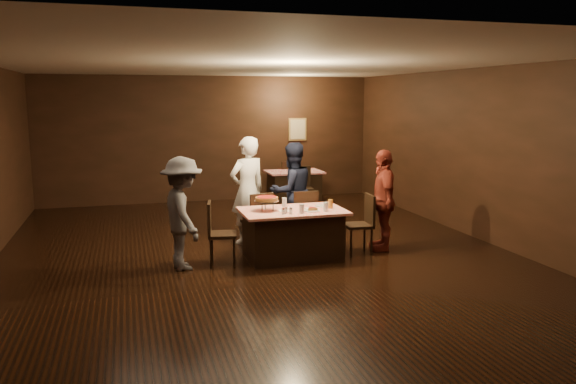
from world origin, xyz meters
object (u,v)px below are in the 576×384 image
object	(u,v)px
glass_amber	(330,204)
back_table	(294,187)
chair_far_left	(257,220)
diner_white_jacket	(248,190)
glass_back	(284,202)
plate_empty	(323,206)
chair_back_near	(303,188)
diner_navy_hoodie	(292,191)
glass_front_right	(326,207)
chair_end_left	(222,233)
diner_red_shirt	(383,200)
chair_far_right	(303,217)
pizza_stand	(267,199)
chair_end_right	(358,224)
diner_grey_knit	(183,213)
main_table	(293,234)
chair_back_far	(287,180)
glass_front_left	(302,209)

from	to	relation	value
glass_amber	back_table	bearing A→B (deg)	80.35
chair_far_left	diner_white_jacket	world-z (taller)	diner_white_jacket
back_table	glass_back	bearing A→B (deg)	-108.79
plate_empty	chair_back_near	bearing A→B (deg)	77.26
diner_navy_hoodie	glass_front_right	distance (m)	1.40
chair_end_left	diner_red_shirt	xyz separation A→B (m)	(2.67, 0.09, 0.35)
chair_far_right	diner_red_shirt	distance (m)	1.39
pizza_stand	chair_end_right	bearing A→B (deg)	-1.91
chair_far_right	glass_back	world-z (taller)	chair_far_right
diner_white_jacket	diner_grey_knit	bearing A→B (deg)	24.14
diner_white_jacket	chair_end_left	bearing A→B (deg)	40.43
chair_far_right	diner_white_jacket	distance (m)	1.05
main_table	pizza_stand	size ratio (longest dim) A/B	4.21
chair_end_left	diner_navy_hoodie	world-z (taller)	diner_navy_hoodie
diner_white_jacket	diner_red_shirt	size ratio (longest dim) A/B	1.11
diner_white_jacket	diner_red_shirt	world-z (taller)	diner_white_jacket
back_table	diner_grey_knit	xyz separation A→B (m)	(-3.05, -4.54, 0.44)
chair_end_left	glass_front_right	size ratio (longest dim) A/B	6.79
chair_back_far	glass_front_right	world-z (taller)	chair_back_far
plate_empty	glass_amber	world-z (taller)	glass_amber
diner_grey_knit	pizza_stand	xyz separation A→B (m)	(1.29, 0.12, 0.13)
chair_far_right	glass_amber	size ratio (longest dim) A/B	6.79
chair_far_left	chair_end_left	world-z (taller)	same
pizza_stand	glass_front_left	bearing A→B (deg)	-37.87
diner_navy_hoodie	plate_empty	bearing A→B (deg)	88.78
diner_navy_hoodie	glass_front_right	xyz separation A→B (m)	(0.12, -1.40, -0.02)
chair_far_left	glass_amber	distance (m)	1.33
chair_end_left	glass_front_right	bearing A→B (deg)	-88.47
main_table	back_table	distance (m)	4.67
chair_end_right	diner_red_shirt	xyz separation A→B (m)	(0.47, 0.09, 0.35)
chair_end_left	pizza_stand	distance (m)	0.85
back_table	chair_far_right	size ratio (longest dim) A/B	1.37
chair_far_right	chair_back_near	bearing A→B (deg)	-107.46
chair_far_right	glass_front_right	world-z (taller)	chair_far_right
chair_end_left	glass_back	size ratio (longest dim) A/B	6.79
chair_far_right	chair_back_far	distance (m)	4.42
chair_far_right	diner_white_jacket	world-z (taller)	diner_white_jacket
chair_far_left	glass_amber	size ratio (longest dim) A/B	6.79
chair_end_left	glass_front_left	world-z (taller)	chair_end_left
chair_far_left	diner_red_shirt	world-z (taller)	diner_red_shirt
glass_front_left	glass_back	size ratio (longest dim) A/B	1.00
chair_end_right	diner_grey_knit	bearing A→B (deg)	-83.97
back_table	chair_end_left	distance (m)	5.10
diner_white_jacket	glass_amber	size ratio (longest dim) A/B	13.12
chair_end_left	glass_amber	distance (m)	1.74
main_table	pizza_stand	bearing A→B (deg)	172.87
glass_back	glass_amber	bearing A→B (deg)	-28.30
diner_navy_hoodie	glass_amber	world-z (taller)	diner_navy_hoodie
chair_back_far	diner_white_jacket	xyz separation A→B (m)	(-1.84, -3.94, 0.44)
chair_far_left	glass_back	distance (m)	0.68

